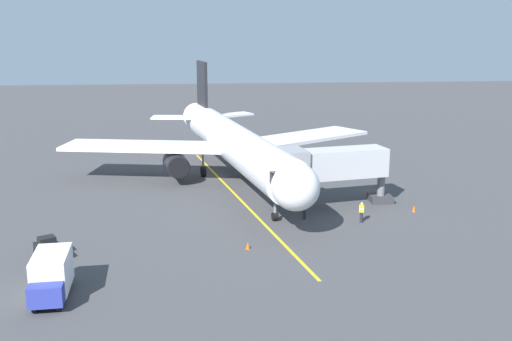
{
  "coord_description": "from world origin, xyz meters",
  "views": [
    {
      "loc": [
        2.04,
        62.34,
        15.52
      ],
      "look_at": [
        -3.14,
        10.1,
        3.0
      ],
      "focal_mm": 42.1,
      "sensor_mm": 36.0,
      "label": 1
    }
  ],
  "objects_px": {
    "ground_crew_wing_walker": "(304,209)",
    "tug_portside": "(48,249)",
    "airplane": "(233,143)",
    "safety_cone_nose_left": "(248,245)",
    "safety_cone_nose_right": "(414,209)",
    "safety_cone_wing_port": "(368,191)",
    "ground_crew_marshaller": "(362,212)",
    "box_truck_near_nose": "(51,276)",
    "jet_bridge": "(324,166)"
  },
  "relations": [
    {
      "from": "safety_cone_wing_port",
      "to": "safety_cone_nose_right",
      "type": "bearing_deg",
      "value": 110.97
    },
    {
      "from": "box_truck_near_nose",
      "to": "safety_cone_wing_port",
      "type": "xyz_separation_m",
      "value": [
        -24.9,
        -20.58,
        -1.11
      ]
    },
    {
      "from": "ground_crew_wing_walker",
      "to": "safety_cone_nose_right",
      "type": "xyz_separation_m",
      "value": [
        -9.84,
        -1.13,
        -0.61
      ]
    },
    {
      "from": "ground_crew_marshaller",
      "to": "tug_portside",
      "type": "xyz_separation_m",
      "value": [
        23.58,
        5.59,
        -0.18
      ]
    },
    {
      "from": "ground_crew_wing_walker",
      "to": "airplane",
      "type": "bearing_deg",
      "value": -69.19
    },
    {
      "from": "airplane",
      "to": "box_truck_near_nose",
      "type": "relative_size",
      "value": 8.51
    },
    {
      "from": "airplane",
      "to": "jet_bridge",
      "type": "relative_size",
      "value": 3.49
    },
    {
      "from": "ground_crew_wing_walker",
      "to": "safety_cone_nose_left",
      "type": "height_order",
      "value": "ground_crew_wing_walker"
    },
    {
      "from": "airplane",
      "to": "jet_bridge",
      "type": "height_order",
      "value": "airplane"
    },
    {
      "from": "ground_crew_wing_walker",
      "to": "box_truck_near_nose",
      "type": "height_order",
      "value": "box_truck_near_nose"
    },
    {
      "from": "safety_cone_nose_left",
      "to": "safety_cone_wing_port",
      "type": "height_order",
      "value": "same"
    },
    {
      "from": "jet_bridge",
      "to": "tug_portside",
      "type": "height_order",
      "value": "jet_bridge"
    },
    {
      "from": "box_truck_near_nose",
      "to": "ground_crew_wing_walker",
      "type": "bearing_deg",
      "value": -142.67
    },
    {
      "from": "airplane",
      "to": "tug_portside",
      "type": "height_order",
      "value": "airplane"
    },
    {
      "from": "safety_cone_nose_right",
      "to": "jet_bridge",
      "type": "bearing_deg",
      "value": -16.33
    },
    {
      "from": "jet_bridge",
      "to": "ground_crew_wing_walker",
      "type": "distance_m",
      "value": 4.98
    },
    {
      "from": "ground_crew_wing_walker",
      "to": "safety_cone_nose_right",
      "type": "relative_size",
      "value": 3.11
    },
    {
      "from": "ground_crew_wing_walker",
      "to": "safety_cone_nose_right",
      "type": "height_order",
      "value": "ground_crew_wing_walker"
    },
    {
      "from": "safety_cone_nose_left",
      "to": "safety_cone_wing_port",
      "type": "distance_m",
      "value": 18.74
    },
    {
      "from": "ground_crew_marshaller",
      "to": "tug_portside",
      "type": "height_order",
      "value": "ground_crew_marshaller"
    },
    {
      "from": "ground_crew_wing_walker",
      "to": "tug_portside",
      "type": "xyz_separation_m",
      "value": [
        19.09,
        6.9,
        -0.18
      ]
    },
    {
      "from": "jet_bridge",
      "to": "safety_cone_wing_port",
      "type": "relative_size",
      "value": 20.94
    },
    {
      "from": "ground_crew_marshaller",
      "to": "tug_portside",
      "type": "bearing_deg",
      "value": 13.33
    },
    {
      "from": "airplane",
      "to": "jet_bridge",
      "type": "bearing_deg",
      "value": 126.39
    },
    {
      "from": "ground_crew_marshaller",
      "to": "tug_portside",
      "type": "distance_m",
      "value": 24.23
    },
    {
      "from": "airplane",
      "to": "safety_cone_nose_left",
      "type": "bearing_deg",
      "value": 89.49
    },
    {
      "from": "jet_bridge",
      "to": "ground_crew_wing_walker",
      "type": "bearing_deg",
      "value": 55.1
    },
    {
      "from": "safety_cone_nose_right",
      "to": "safety_cone_wing_port",
      "type": "xyz_separation_m",
      "value": [
        2.36,
        -6.16,
        0.0
      ]
    },
    {
      "from": "safety_cone_nose_right",
      "to": "tug_portside",
      "type": "bearing_deg",
      "value": 15.51
    },
    {
      "from": "ground_crew_marshaller",
      "to": "box_truck_near_nose",
      "type": "xyz_separation_m",
      "value": [
        21.91,
        11.97,
        0.5
      ]
    },
    {
      "from": "safety_cone_nose_left",
      "to": "airplane",
      "type": "bearing_deg",
      "value": -90.51
    },
    {
      "from": "jet_bridge",
      "to": "ground_crew_marshaller",
      "type": "bearing_deg",
      "value": 115.02
    },
    {
      "from": "airplane",
      "to": "ground_crew_wing_walker",
      "type": "height_order",
      "value": "airplane"
    },
    {
      "from": "ground_crew_wing_walker",
      "to": "safety_cone_wing_port",
      "type": "bearing_deg",
      "value": -135.74
    },
    {
      "from": "tug_portside",
      "to": "safety_cone_nose_left",
      "type": "distance_m",
      "value": 13.84
    },
    {
      "from": "airplane",
      "to": "safety_cone_wing_port",
      "type": "bearing_deg",
      "value": 154.12
    },
    {
      "from": "jet_bridge",
      "to": "safety_cone_nose_right",
      "type": "relative_size",
      "value": 20.94
    },
    {
      "from": "tug_portside",
      "to": "safety_cone_nose_left",
      "type": "relative_size",
      "value": 4.98
    },
    {
      "from": "jet_bridge",
      "to": "box_truck_near_nose",
      "type": "height_order",
      "value": "jet_bridge"
    },
    {
      "from": "ground_crew_wing_walker",
      "to": "ground_crew_marshaller",
      "type": "bearing_deg",
      "value": 163.7
    },
    {
      "from": "jet_bridge",
      "to": "box_truck_near_nose",
      "type": "xyz_separation_m",
      "value": [
        19.75,
        16.62,
        -2.38
      ]
    },
    {
      "from": "ground_crew_wing_walker",
      "to": "tug_portside",
      "type": "height_order",
      "value": "ground_crew_wing_walker"
    },
    {
      "from": "ground_crew_marshaller",
      "to": "box_truck_near_nose",
      "type": "relative_size",
      "value": 0.36
    },
    {
      "from": "ground_crew_wing_walker",
      "to": "safety_cone_wing_port",
      "type": "height_order",
      "value": "ground_crew_wing_walker"
    },
    {
      "from": "safety_cone_nose_right",
      "to": "safety_cone_wing_port",
      "type": "distance_m",
      "value": 6.6
    },
    {
      "from": "airplane",
      "to": "ground_crew_marshaller",
      "type": "distance_m",
      "value": 17.82
    },
    {
      "from": "jet_bridge",
      "to": "ground_crew_marshaller",
      "type": "height_order",
      "value": "jet_bridge"
    },
    {
      "from": "ground_crew_wing_walker",
      "to": "tug_portside",
      "type": "bearing_deg",
      "value": 19.88
    },
    {
      "from": "ground_crew_marshaller",
      "to": "jet_bridge",
      "type": "bearing_deg",
      "value": -64.98
    },
    {
      "from": "ground_crew_wing_walker",
      "to": "safety_cone_wing_port",
      "type": "xyz_separation_m",
      "value": [
        -7.48,
        -7.29,
        -0.61
      ]
    }
  ]
}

